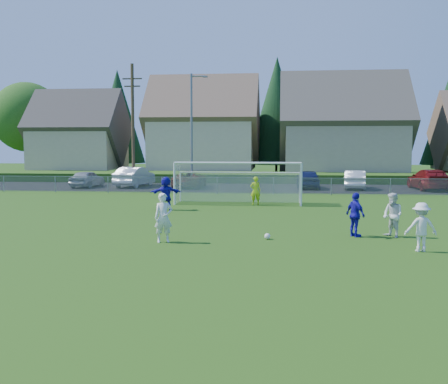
{
  "coord_description": "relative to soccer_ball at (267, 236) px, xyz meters",
  "views": [
    {
      "loc": [
        2.45,
        -14.85,
        3.47
      ],
      "look_at": [
        0.0,
        8.0,
        1.4
      ],
      "focal_mm": 42.0,
      "sensor_mm": 36.0,
      "label": 1
    }
  ],
  "objects": [
    {
      "name": "ground",
      "position": [
        -2.01,
        -4.29,
        -0.11
      ],
      "size": [
        160.0,
        160.0,
        0.0
      ],
      "primitive_type": "plane",
      "color": "#193D0C",
      "rests_on": "ground"
    },
    {
      "name": "player_white_c",
      "position": [
        5.02,
        -1.69,
        0.69
      ],
      "size": [
        1.07,
        0.65,
        1.6
      ],
      "primitive_type": "imported",
      "rotation": [
        0.0,
        0.0,
        3.2
      ],
      "color": "white",
      "rests_on": "ground"
    },
    {
      "name": "chainlink_fence",
      "position": [
        -2.01,
        17.71,
        0.52
      ],
      "size": [
        52.06,
        0.06,
        1.2
      ],
      "color": "gray",
      "rests_on": "ground"
    },
    {
      "name": "player_white_b",
      "position": [
        4.67,
        0.92,
        0.73
      ],
      "size": [
        0.97,
        1.03,
        1.68
      ],
      "primitive_type": "imported",
      "rotation": [
        0.0,
        0.0,
        -1.01
      ],
      "color": "white",
      "rests_on": "ground"
    },
    {
      "name": "car_f",
      "position": [
        6.34,
        22.97,
        0.62
      ],
      "size": [
        2.16,
        4.63,
        1.47
      ],
      "primitive_type": "imported",
      "rotation": [
        0.0,
        0.0,
        3.0
      ],
      "color": "silver",
      "rests_on": "ground"
    },
    {
      "name": "tree_row",
      "position": [
        -0.96,
        44.45,
        6.8
      ],
      "size": [
        65.98,
        12.36,
        13.8
      ],
      "color": "#382616",
      "rests_on": "ground"
    },
    {
      "name": "soccer_goal",
      "position": [
        -2.01,
        11.76,
        1.52
      ],
      "size": [
        7.42,
        1.9,
        2.5
      ],
      "color": "white",
      "rests_on": "ground"
    },
    {
      "name": "car_e",
      "position": [
        2.67,
        23.15,
        0.65
      ],
      "size": [
        1.82,
        4.45,
        1.51
      ],
      "primitive_type": "imported",
      "rotation": [
        0.0,
        0.0,
        3.13
      ],
      "color": "#141D47",
      "rests_on": "ground"
    },
    {
      "name": "player_blue_a",
      "position": [
        3.29,
        0.88,
        0.73
      ],
      "size": [
        0.86,
        1.06,
        1.68
      ],
      "primitive_type": "imported",
      "rotation": [
        0.0,
        0.0,
        2.12
      ],
      "color": "#1A12AC",
      "rests_on": "ground"
    },
    {
      "name": "car_a",
      "position": [
        -15.36,
        22.4,
        0.58
      ],
      "size": [
        1.96,
        4.19,
        1.39
      ],
      "primitive_type": "imported",
      "rotation": [
        0.0,
        0.0,
        3.06
      ],
      "color": "#9A9DA1",
      "rests_on": "ground"
    },
    {
      "name": "car_b",
      "position": [
        -11.62,
        23.37,
        0.71
      ],
      "size": [
        2.4,
        5.2,
        1.65
      ],
      "primitive_type": "imported",
      "rotation": [
        0.0,
        0.0,
        3.01
      ],
      "color": "silver",
      "rests_on": "ground"
    },
    {
      "name": "streetlight",
      "position": [
        -6.46,
        21.71,
        4.73
      ],
      "size": [
        1.38,
        0.18,
        9.0
      ],
      "color": "slate",
      "rests_on": "ground"
    },
    {
      "name": "goalkeeper",
      "position": [
        -0.97,
        11.11,
        0.71
      ],
      "size": [
        0.66,
        0.49,
        1.65
      ],
      "primitive_type": "imported",
      "rotation": [
        0.0,
        0.0,
        3.31
      ],
      "color": "#C2E71B",
      "rests_on": "ground"
    },
    {
      "name": "car_c",
      "position": [
        -6.86,
        22.74,
        0.57
      ],
      "size": [
        2.25,
        4.88,
        1.36
      ],
      "primitive_type": "imported",
      "rotation": [
        0.0,
        0.0,
        3.14
      ],
      "color": "#61160B",
      "rests_on": "ground"
    },
    {
      "name": "houses_row",
      "position": [
        -0.03,
        38.17,
        7.22
      ],
      "size": [
        53.9,
        11.45,
        13.27
      ],
      "color": "tan",
      "rests_on": "ground"
    },
    {
      "name": "player_white_a",
      "position": [
        -3.68,
        -0.99,
        0.77
      ],
      "size": [
        0.76,
        0.63,
        1.77
      ],
      "primitive_type": "imported",
      "rotation": [
        0.0,
        0.0,
        0.38
      ],
      "color": "white",
      "rests_on": "ground"
    },
    {
      "name": "car_g",
      "position": [
        11.93,
        22.77,
        0.69
      ],
      "size": [
        2.37,
        5.56,
        1.6
      ],
      "primitive_type": "imported",
      "rotation": [
        0.0,
        0.0,
        3.17
      ],
      "color": "maroon",
      "rests_on": "ground"
    },
    {
      "name": "asphalt_lot",
      "position": [
        -2.01,
        23.21,
        -0.1
      ],
      "size": [
        60.0,
        60.0,
        0.0
      ],
      "primitive_type": "plane",
      "color": "black",
      "rests_on": "ground"
    },
    {
      "name": "player_blue_b",
      "position": [
        -5.62,
        8.2,
        0.78
      ],
      "size": [
        1.74,
        0.93,
        1.79
      ],
      "primitive_type": "imported",
      "rotation": [
        0.0,
        0.0,
        3.4
      ],
      "color": "#1A12AC",
      "rests_on": "ground"
    },
    {
      "name": "grass_embankment",
      "position": [
        -2.01,
        30.71,
        0.29
      ],
      "size": [
        70.0,
        6.0,
        0.8
      ],
      "primitive_type": "cube",
      "color": "#1E420F",
      "rests_on": "ground"
    },
    {
      "name": "soccer_ball",
      "position": [
        0.0,
        0.0,
        0.0
      ],
      "size": [
        0.22,
        0.22,
        0.22
      ],
      "primitive_type": "sphere",
      "color": "white",
      "rests_on": "ground"
    },
    {
      "name": "utility_pole",
      "position": [
        -11.51,
        22.71,
        5.04
      ],
      "size": [
        1.6,
        0.26,
        10.0
      ],
      "color": "#473321",
      "rests_on": "ground"
    }
  ]
}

